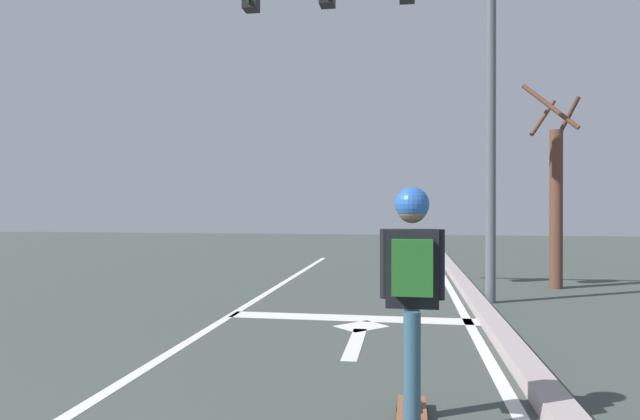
# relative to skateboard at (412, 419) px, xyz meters

# --- Properties ---
(lane_line_center) EXTENTS (0.12, 20.00, 0.01)m
(lane_line_center) POSITION_rel_skateboard_xyz_m (-2.41, 1.95, -0.06)
(lane_line_center) COLOR silver
(lane_line_center) RESTS_ON ground
(lane_line_curbside) EXTENTS (0.12, 20.00, 0.01)m
(lane_line_curbside) POSITION_rel_skateboard_xyz_m (0.76, 1.95, -0.06)
(lane_line_curbside) COLOR silver
(lane_line_curbside) RESTS_ON ground
(stop_bar) EXTENTS (3.32, 0.40, 0.01)m
(stop_bar) POSITION_rel_skateboard_xyz_m (-0.75, 3.53, -0.06)
(stop_bar) COLOR silver
(stop_bar) RESTS_ON ground
(lane_arrow_stem) EXTENTS (0.16, 1.40, 0.01)m
(lane_arrow_stem) POSITION_rel_skateboard_xyz_m (-0.58, 2.20, -0.06)
(lane_arrow_stem) COLOR silver
(lane_arrow_stem) RESTS_ON ground
(lane_arrow_head) EXTENTS (0.71, 0.71, 0.01)m
(lane_arrow_head) POSITION_rel_skateboard_xyz_m (-0.58, 3.05, -0.06)
(lane_arrow_head) COLOR silver
(lane_arrow_head) RESTS_ON ground
(curb_strip) EXTENTS (0.24, 24.00, 0.14)m
(curb_strip) POSITION_rel_skateboard_xyz_m (1.01, 1.95, 0.01)
(curb_strip) COLOR #A59695
(curb_strip) RESTS_ON ground
(skateboard) EXTENTS (0.23, 0.84, 0.08)m
(skateboard) POSITION_rel_skateboard_xyz_m (0.00, 0.00, 0.00)
(skateboard) COLOR brown
(skateboard) RESTS_ON ground
(skater) EXTENTS (0.43, 0.59, 1.54)m
(skater) POSITION_rel_skateboard_xyz_m (-0.00, -0.02, 0.97)
(skater) COLOR #2E5167
(skater) RESTS_ON skateboard
(traffic_signal_mast) EXTENTS (5.21, 0.34, 5.84)m
(traffic_signal_mast) POSITION_rel_skateboard_xyz_m (-0.22, 5.02, 4.18)
(traffic_signal_mast) COLOR #525860
(traffic_signal_mast) RESTS_ON ground
(roadside_tree) EXTENTS (1.05, 1.04, 3.77)m
(roadside_tree) POSITION_rel_skateboard_xyz_m (2.68, 6.77, 1.59)
(roadside_tree) COLOR brown
(roadside_tree) RESTS_ON ground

